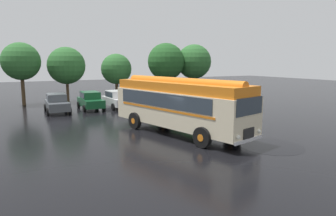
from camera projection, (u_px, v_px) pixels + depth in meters
ground_plane at (186, 136)px, 18.14m from camera, size 120.00×120.00×0.00m
vintage_bus at (179, 103)px, 18.44m from camera, size 4.92×10.38×3.49m
car_near_left at (57, 103)px, 26.32m from camera, size 2.00×4.22×1.66m
car_mid_left at (91, 100)px, 28.11m from camera, size 1.98×4.21×1.66m
car_mid_right at (117, 99)px, 29.08m from camera, size 2.20×4.32×1.66m
car_far_right at (145, 98)px, 29.99m from camera, size 2.37×4.39×1.66m
tree_left_of_centre at (21, 62)px, 30.26m from camera, size 3.81×3.81×6.39m
tree_centre at (65, 66)px, 32.58m from camera, size 4.05×4.05×6.05m
tree_right_of_centre at (116, 69)px, 35.15m from camera, size 3.56×3.56×5.39m
tree_far_right at (167, 62)px, 37.20m from camera, size 4.58×4.58×6.75m
tree_extra_right at (194, 62)px, 38.67m from camera, size 4.41×4.41×6.67m
traffic_cone at (256, 127)px, 19.16m from camera, size 0.36×0.36×0.55m
puddle_patch at (272, 146)px, 15.86m from camera, size 3.32×3.32×0.01m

